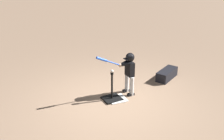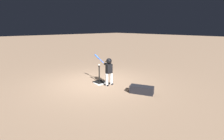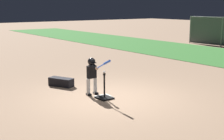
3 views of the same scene
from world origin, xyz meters
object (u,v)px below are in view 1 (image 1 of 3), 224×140
at_px(batting_tee, 112,96).
at_px(batter_child, 128,69).
at_px(baseball, 112,71).
at_px(equipment_bag, 167,74).

bearing_deg(batting_tee, batter_child, -172.35).
distance_m(batter_child, baseball, 0.52).
distance_m(batter_child, equipment_bag, 1.65).
xyz_separation_m(batting_tee, baseball, (-0.00, 0.00, 0.68)).
relative_size(batter_child, baseball, 16.12).
height_order(batter_child, equipment_bag, batter_child).
relative_size(batting_tee, baseball, 10.00).
bearing_deg(baseball, equipment_bag, -170.95).
height_order(baseball, equipment_bag, baseball).
bearing_deg(baseball, batter_child, -172.35).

